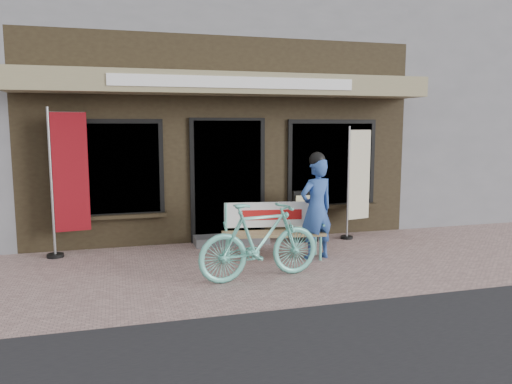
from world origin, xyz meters
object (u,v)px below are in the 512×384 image
object	(u,v)px
bicycle	(260,241)
person	(316,207)
nobori_red	(68,180)
menu_stand	(305,216)
nobori_cream	(357,181)
bench	(273,226)

from	to	relation	value
bicycle	person	bearing A→B (deg)	-64.08
bicycle	nobori_red	size ratio (longest dim) A/B	0.74
person	menu_stand	size ratio (longest dim) A/B	1.80
person	bicycle	xyz separation A→B (m)	(-1.13, -0.77, -0.30)
nobori_cream	bench	bearing A→B (deg)	-166.56
nobori_cream	menu_stand	bearing A→B (deg)	172.80
bench	bicycle	world-z (taller)	bicycle
bench	person	world-z (taller)	person
nobori_red	menu_stand	world-z (taller)	nobori_red
bicycle	nobori_red	world-z (taller)	nobori_red
person	bench	bearing A→B (deg)	146.07
bench	menu_stand	world-z (taller)	menu_stand
bench	nobori_red	distance (m)	3.30
nobori_red	menu_stand	distance (m)	4.02
bench	nobori_cream	world-z (taller)	nobori_cream
bicycle	menu_stand	size ratio (longest dim) A/B	1.89
nobori_cream	person	bearing A→B (deg)	-150.12
bicycle	nobori_cream	distance (m)	3.12
person	menu_stand	world-z (taller)	person
nobori_red	person	bearing A→B (deg)	-24.92
bench	menu_stand	bearing A→B (deg)	52.64
nobori_red	nobori_cream	distance (m)	4.99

